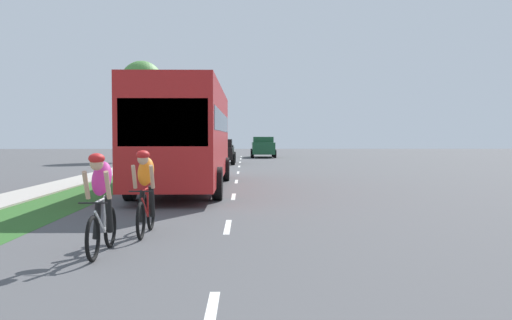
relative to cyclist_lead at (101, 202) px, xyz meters
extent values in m
plane|color=#4C4C4F|center=(1.87, 12.60, -0.81)|extent=(120.00, 120.00, 0.00)
cube|color=#2D6026|center=(-2.88, 12.60, -0.81)|extent=(1.98, 70.00, 0.01)
cube|color=#B2ADA3|center=(-4.61, 12.60, -0.81)|extent=(1.48, 70.00, 0.10)
cube|color=white|center=(1.87, -3.00, -0.81)|extent=(0.12, 1.80, 0.01)
cube|color=white|center=(1.87, 2.60, -0.81)|extent=(0.12, 1.80, 0.01)
cube|color=white|center=(1.87, 8.20, -0.81)|extent=(0.12, 1.80, 0.01)
cube|color=white|center=(1.87, 13.80, -0.81)|extent=(0.12, 1.80, 0.01)
cube|color=white|center=(1.87, 19.40, -0.81)|extent=(0.12, 1.80, 0.01)
cube|color=white|center=(1.87, 25.00, -0.81)|extent=(0.12, 1.80, 0.01)
cube|color=white|center=(1.87, 30.60, -0.81)|extent=(0.12, 1.80, 0.01)
cube|color=white|center=(1.87, 36.20, -0.81)|extent=(0.12, 1.80, 0.01)
cube|color=white|center=(1.87, 41.80, -0.81)|extent=(0.12, 1.80, 0.01)
torus|color=black|center=(0.00, 0.55, -0.47)|extent=(0.06, 0.68, 0.68)
torus|color=black|center=(0.00, -0.49, -0.47)|extent=(0.06, 0.68, 0.68)
cylinder|color=silver|center=(0.00, -0.07, -0.29)|extent=(0.04, 0.59, 0.43)
cylinder|color=silver|center=(0.00, 0.21, -0.19)|extent=(0.04, 0.04, 0.55)
cylinder|color=silver|center=(0.00, -0.02, 0.04)|extent=(0.03, 0.55, 0.03)
cylinder|color=black|center=(0.00, -0.47, 0.05)|extent=(0.42, 0.02, 0.02)
ellipsoid|color=#CC2D8C|center=(0.00, 0.05, 0.37)|extent=(0.30, 0.54, 0.63)
sphere|color=tan|center=(0.00, -0.23, 0.61)|extent=(0.20, 0.20, 0.20)
ellipsoid|color=red|center=(0.00, -0.23, 0.69)|extent=(0.24, 0.28, 0.16)
cylinder|color=tan|center=(-0.16, -0.23, 0.29)|extent=(0.07, 0.26, 0.45)
cylinder|color=tan|center=(0.16, -0.23, 0.29)|extent=(0.07, 0.26, 0.45)
cylinder|color=black|center=(-0.10, 0.13, -0.29)|extent=(0.10, 0.30, 0.60)
cylinder|color=black|center=(0.10, 0.08, -0.19)|extent=(0.10, 0.25, 0.61)
torus|color=black|center=(0.38, 2.25, -0.47)|extent=(0.06, 0.68, 0.68)
torus|color=black|center=(0.38, 1.21, -0.47)|extent=(0.06, 0.68, 0.68)
cylinder|color=red|center=(0.38, 1.63, -0.29)|extent=(0.04, 0.59, 0.43)
cylinder|color=red|center=(0.38, 1.91, -0.19)|extent=(0.04, 0.04, 0.55)
cylinder|color=red|center=(0.38, 1.68, 0.04)|extent=(0.03, 0.55, 0.03)
cylinder|color=black|center=(0.38, 1.23, 0.05)|extent=(0.42, 0.02, 0.02)
ellipsoid|color=orange|center=(0.38, 1.75, 0.37)|extent=(0.30, 0.54, 0.63)
sphere|color=tan|center=(0.38, 1.47, 0.61)|extent=(0.20, 0.20, 0.20)
ellipsoid|color=red|center=(0.38, 1.47, 0.69)|extent=(0.24, 0.28, 0.16)
cylinder|color=tan|center=(0.22, 1.47, 0.29)|extent=(0.07, 0.26, 0.45)
cylinder|color=tan|center=(0.54, 1.47, 0.29)|extent=(0.07, 0.26, 0.45)
cylinder|color=black|center=(0.28, 1.83, -0.29)|extent=(0.10, 0.30, 0.60)
cylinder|color=black|center=(0.48, 1.78, -0.19)|extent=(0.10, 0.25, 0.61)
cube|color=red|center=(0.18, 11.06, 1.12)|extent=(2.50, 11.60, 3.10)
cube|color=#1E2833|center=(0.18, 11.06, 1.52)|extent=(2.52, 10.67, 0.64)
cube|color=#1E2833|center=(0.18, 5.29, 1.37)|extent=(2.25, 0.06, 1.20)
cylinder|color=black|center=(-1.07, 7.29, -0.33)|extent=(0.28, 0.96, 0.96)
cylinder|color=black|center=(1.43, 7.29, -0.33)|extent=(0.28, 0.96, 0.96)
cylinder|color=black|center=(-1.07, 14.25, -0.33)|extent=(0.28, 0.96, 0.96)
cylinder|color=black|center=(1.43, 14.25, -0.33)|extent=(0.28, 0.96, 0.96)
cube|color=black|center=(0.46, 28.47, -0.09)|extent=(1.96, 5.10, 0.76)
cube|color=black|center=(0.46, 27.71, 0.51)|extent=(1.80, 1.78, 0.64)
cube|color=#1E2833|center=(0.46, 26.99, 0.49)|extent=(1.67, 0.08, 0.52)
cube|color=black|center=(-0.44, 29.49, 0.21)|extent=(0.08, 2.81, 0.40)
cube|color=black|center=(1.36, 29.49, 0.21)|extent=(0.08, 2.81, 0.40)
cube|color=black|center=(0.46, 30.98, 0.21)|extent=(1.80, 0.08, 0.40)
cylinder|color=black|center=(-0.52, 26.94, -0.43)|extent=(0.26, 0.76, 0.76)
cylinder|color=black|center=(1.44, 26.94, -0.43)|extent=(0.26, 0.76, 0.76)
cylinder|color=black|center=(-0.52, 30.00, -0.43)|extent=(0.26, 0.76, 0.76)
cylinder|color=black|center=(1.44, 30.00, -0.43)|extent=(0.26, 0.76, 0.76)
cube|color=#194C2D|center=(3.79, 39.69, 0.00)|extent=(1.90, 4.70, 1.00)
cube|color=#194C2D|center=(3.79, 39.89, 0.72)|extent=(1.71, 2.91, 0.52)
cube|color=#1E2833|center=(3.79, 38.63, 0.60)|extent=(1.56, 0.08, 0.44)
cylinder|color=black|center=(2.84, 38.28, -0.45)|extent=(0.25, 0.72, 0.72)
cylinder|color=black|center=(4.74, 38.28, -0.45)|extent=(0.25, 0.72, 0.72)
cylinder|color=black|center=(2.84, 41.10, -0.45)|extent=(0.25, 0.72, 0.72)
cylinder|color=black|center=(4.74, 41.10, -0.45)|extent=(0.25, 0.72, 0.72)
cylinder|color=brown|center=(-5.44, 32.85, 1.32)|extent=(0.24, 0.24, 4.26)
ellipsoid|color=#478438|center=(-5.44, 32.85, 4.78)|extent=(3.33, 3.33, 3.66)
camera|label=1|loc=(2.22, -8.54, 1.02)|focal=38.87mm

